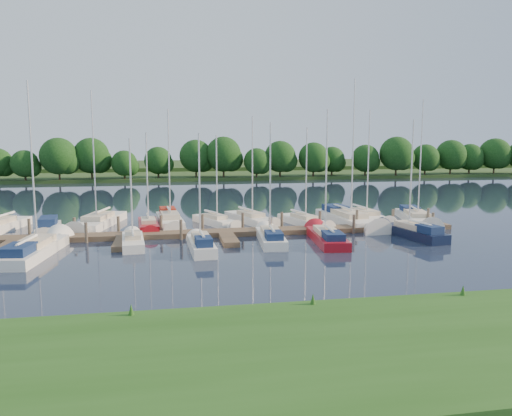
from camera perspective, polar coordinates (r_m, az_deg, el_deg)
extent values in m
plane|color=#1B2337|center=(33.81, -2.06, -5.67)|extent=(260.00, 260.00, 0.00)
cube|color=#214C15|center=(18.82, 5.09, -16.29)|extent=(90.00, 10.00, 0.50)
cube|color=#4A3929|center=(41.53, -3.62, -2.82)|extent=(40.00, 2.00, 0.40)
cube|color=#4A3929|center=(40.00, -26.57, -4.08)|extent=(1.20, 4.00, 0.40)
cube|color=#4A3929|center=(38.49, -15.05, -3.95)|extent=(1.20, 4.00, 0.40)
cube|color=#4A3929|center=(38.61, -3.11, -3.65)|extent=(1.20, 4.00, 0.40)
cube|color=#4A3929|center=(40.35, 8.25, -3.21)|extent=(1.20, 4.00, 0.40)
cube|color=#4A3929|center=(43.51, 18.32, -2.72)|extent=(1.20, 4.00, 0.40)
cylinder|color=#473D33|center=(43.87, -24.46, -2.42)|extent=(0.24, 0.24, 2.00)
cylinder|color=#473D33|center=(43.14, -20.01, -2.35)|extent=(0.24, 0.24, 2.00)
cylinder|color=#473D33|center=(42.67, -15.44, -2.26)|extent=(0.24, 0.24, 2.00)
cylinder|color=#473D33|center=(42.49, -10.79, -2.16)|extent=(0.24, 0.24, 2.00)
cylinder|color=#473D33|center=(42.58, -6.14, -2.04)|extent=(0.24, 0.24, 2.00)
cylinder|color=#473D33|center=(42.95, -1.53, -1.91)|extent=(0.24, 0.24, 2.00)
cylinder|color=#473D33|center=(43.59, 2.96, -1.77)|extent=(0.24, 0.24, 2.00)
cylinder|color=#473D33|center=(44.49, 7.30, -1.62)|extent=(0.24, 0.24, 2.00)
cylinder|color=#473D33|center=(45.64, 11.45, -1.48)|extent=(0.24, 0.24, 2.00)
cylinder|color=#473D33|center=(47.01, 15.37, -1.33)|extent=(0.24, 0.24, 2.00)
cylinder|color=#473D33|center=(48.59, 19.05, -1.19)|extent=(0.24, 0.24, 2.00)
cylinder|color=#473D33|center=(40.40, -18.83, -2.97)|extent=(0.24, 0.24, 2.00)
cylinder|color=#473D33|center=(39.94, -8.56, -2.75)|extent=(0.24, 0.24, 2.00)
cylinder|color=#473D33|center=(40.75, 1.62, -2.45)|extent=(0.24, 0.24, 2.00)
cylinder|color=#473D33|center=(42.78, 11.11, -2.09)|extent=(0.24, 0.24, 2.00)
cylinder|color=#473D33|center=(45.87, 19.53, -1.73)|extent=(0.24, 0.24, 2.00)
cube|color=#244119|center=(107.91, -7.69, 3.84)|extent=(180.00, 30.00, 0.60)
cube|color=#324B21|center=(132.81, -8.17, 4.77)|extent=(220.00, 40.00, 1.40)
cylinder|color=#38281C|center=(98.63, -24.36, 3.45)|extent=(0.36, 0.36, 2.79)
sphere|color=#0F340E|center=(98.46, -24.47, 5.43)|extent=(6.51, 6.51, 6.51)
sphere|color=#0F340E|center=(98.35, -23.62, 4.93)|extent=(4.65, 4.65, 4.65)
cylinder|color=#38281C|center=(96.35, -21.38, 3.52)|extent=(0.36, 0.36, 2.78)
sphere|color=#0F340E|center=(96.18, -21.49, 5.54)|extent=(6.49, 6.49, 6.49)
sphere|color=#0F340E|center=(96.15, -20.62, 5.02)|extent=(4.63, 4.63, 4.63)
cylinder|color=#38281C|center=(94.45, -17.83, 3.49)|extent=(0.36, 0.36, 2.41)
sphere|color=#0F340E|center=(94.28, -17.91, 5.28)|extent=(5.62, 5.62, 5.62)
sphere|color=#0F340E|center=(94.36, -17.15, 4.82)|extent=(4.02, 4.02, 4.02)
cylinder|color=#38281C|center=(93.42, -14.80, 3.55)|extent=(0.36, 0.36, 2.38)
sphere|color=#0F340E|center=(93.25, -14.87, 5.33)|extent=(5.54, 5.54, 5.54)
sphere|color=#0F340E|center=(93.40, -14.11, 4.88)|extent=(3.96, 3.96, 3.96)
cylinder|color=#38281C|center=(96.45, -11.22, 3.74)|extent=(0.36, 0.36, 2.17)
sphere|color=#0F340E|center=(96.29, -11.26, 5.31)|extent=(5.07, 5.07, 5.07)
sphere|color=#0F340E|center=(96.51, -10.60, 4.91)|extent=(3.62, 3.62, 3.62)
cylinder|color=#38281C|center=(96.53, -7.07, 3.85)|extent=(0.36, 0.36, 2.22)
sphere|color=#0F340E|center=(96.37, -7.10, 5.45)|extent=(5.17, 5.17, 5.17)
sphere|color=#0F340E|center=(96.67, -6.44, 5.03)|extent=(3.69, 3.69, 3.69)
cylinder|color=#38281C|center=(93.44, -3.92, 3.78)|extent=(0.36, 0.36, 2.29)
sphere|color=#0F340E|center=(93.28, -3.94, 5.49)|extent=(5.35, 5.35, 5.35)
sphere|color=#0F340E|center=(93.64, -3.25, 5.04)|extent=(3.82, 3.82, 3.82)
cylinder|color=#38281C|center=(95.35, 0.23, 4.02)|extent=(0.36, 0.36, 2.77)
sphere|color=#0F340E|center=(95.18, 0.23, 6.06)|extent=(6.47, 6.47, 6.47)
sphere|color=#0F340E|center=(95.67, 1.03, 5.51)|extent=(4.62, 4.62, 4.62)
cylinder|color=#38281C|center=(98.59, 3.44, 4.07)|extent=(0.36, 0.36, 2.53)
sphere|color=#0F340E|center=(98.43, 3.45, 5.86)|extent=(5.90, 5.90, 5.90)
sphere|color=#0F340E|center=(98.96, 4.14, 5.38)|extent=(4.21, 4.21, 4.21)
cylinder|color=#38281C|center=(100.76, 6.14, 4.15)|extent=(0.36, 0.36, 2.63)
sphere|color=#0F340E|center=(100.60, 6.17, 5.98)|extent=(6.14, 6.14, 6.14)
sphere|color=#0F340E|center=(101.20, 6.85, 5.48)|extent=(4.39, 4.39, 4.39)
cylinder|color=#38281C|center=(99.09, 9.39, 3.91)|extent=(0.36, 0.36, 2.23)
sphere|color=#0F340E|center=(98.94, 9.42, 5.48)|extent=(5.19, 5.19, 5.19)
sphere|color=#0F340E|center=(99.54, 9.98, 5.05)|extent=(3.71, 3.71, 3.71)
cylinder|color=#38281C|center=(103.28, 12.30, 4.07)|extent=(0.36, 0.36, 2.49)
sphere|color=#0F340E|center=(103.13, 12.35, 5.75)|extent=(5.80, 5.80, 5.80)
sphere|color=#0F340E|center=(103.83, 12.93, 5.29)|extent=(4.14, 4.14, 4.14)
cylinder|color=#38281C|center=(105.12, 15.19, 3.91)|extent=(0.36, 0.36, 2.02)
sphere|color=#0F340E|center=(104.99, 15.24, 5.25)|extent=(4.71, 4.71, 4.71)
sphere|color=#0F340E|center=(105.63, 15.68, 4.88)|extent=(3.36, 3.36, 3.36)
cylinder|color=#38281C|center=(107.23, 19.04, 3.86)|extent=(0.36, 0.36, 2.16)
sphere|color=#0F340E|center=(107.09, 19.10, 5.27)|extent=(5.04, 5.04, 5.04)
sphere|color=#0F340E|center=(107.83, 19.54, 4.88)|extent=(3.60, 3.60, 3.60)
cylinder|color=#38281C|center=(110.08, 20.96, 3.90)|extent=(0.36, 0.36, 2.28)
sphere|color=#0F340E|center=(109.94, 21.03, 5.35)|extent=(5.33, 5.33, 5.33)
sphere|color=#0F340E|center=(110.74, 21.46, 4.95)|extent=(3.81, 3.81, 3.81)
cylinder|color=#38281C|center=(114.95, 22.62, 4.06)|extent=(0.36, 0.36, 2.66)
sphere|color=#0F340E|center=(114.80, 22.71, 5.68)|extent=(6.21, 6.21, 6.21)
sphere|color=#0F340E|center=(115.73, 23.19, 5.23)|extent=(4.43, 4.43, 4.43)
cylinder|color=#38281C|center=(116.64, 25.93, 3.95)|extent=(0.36, 0.36, 2.78)
sphere|color=#0F340E|center=(116.49, 26.03, 5.62)|extent=(6.50, 6.50, 6.50)
sphere|color=#0F340E|center=(117.51, 26.50, 5.15)|extent=(4.64, 4.64, 4.64)
cube|color=white|center=(48.77, -26.99, -2.13)|extent=(3.33, 7.24, 1.16)
cube|color=beige|center=(48.35, -27.24, -1.33)|extent=(2.07, 3.38, 0.53)
cylinder|color=silver|center=(49.20, -26.69, -0.65)|extent=(0.74, 3.10, 0.10)
cylinder|color=white|center=(49.20, -26.69, -0.65)|extent=(0.76, 2.78, 0.20)
cube|color=white|center=(46.28, -22.62, -2.37)|extent=(2.26, 5.24, 0.93)
cone|color=white|center=(43.80, -22.94, -2.95)|extent=(1.01, 1.61, 0.84)
cube|color=#16274D|center=(46.16, -22.67, -1.48)|extent=(1.66, 2.93, 0.83)
cube|color=white|center=(48.15, -17.37, -1.74)|extent=(4.23, 8.76, 1.15)
cone|color=white|center=(44.28, -19.26, -2.65)|extent=(1.82, 3.15, 1.18)
cube|color=beige|center=(47.64, -17.58, -0.94)|extent=(2.59, 4.10, 0.52)
cylinder|color=silver|center=(46.74, -18.05, 5.70)|extent=(0.12, 0.12, 11.40)
cylinder|color=silver|center=(48.76, -17.08, -0.23)|extent=(0.96, 3.72, 0.10)
cylinder|color=white|center=(48.76, -17.08, -0.23)|extent=(0.96, 3.33, 0.20)
cube|color=maroon|center=(45.42, -12.20, -2.12)|extent=(2.07, 5.92, 0.97)
cone|color=maroon|center=(42.57, -12.03, -2.79)|extent=(0.97, 2.09, 0.81)
cube|color=beige|center=(45.04, -12.20, -1.43)|extent=(1.42, 2.70, 0.44)
cylinder|color=silver|center=(44.30, -12.33, 3.35)|extent=(0.12, 0.12, 7.84)
cylinder|color=silver|center=(45.84, -12.26, -0.82)|extent=(0.30, 2.61, 0.10)
cylinder|color=white|center=(45.84, -12.26, -0.82)|extent=(0.38, 2.33, 0.20)
cube|color=white|center=(46.89, -9.82, -1.74)|extent=(2.62, 7.38, 1.23)
cone|color=white|center=(43.34, -9.39, -2.53)|extent=(1.22, 2.61, 1.01)
cube|color=beige|center=(46.40, -9.81, -0.84)|extent=(1.79, 3.37, 0.56)
cube|color=maroon|center=(48.74, -10.07, -0.29)|extent=(1.59, 2.28, 0.62)
cylinder|color=silver|center=(45.57, -9.91, 4.96)|extent=(0.12, 0.12, 9.77)
cylinder|color=silver|center=(47.41, -9.94, -0.11)|extent=(0.37, 3.25, 0.10)
cylinder|color=white|center=(47.41, -9.94, -0.11)|extent=(0.44, 2.90, 0.20)
cube|color=white|center=(46.62, -4.81, -1.71)|extent=(3.79, 5.79, 1.00)
cone|color=white|center=(44.23, -2.98, -2.22)|extent=(1.54, 2.13, 0.79)
cube|color=beige|center=(46.27, -4.64, -1.00)|extent=(2.14, 2.80, 0.45)
cylinder|color=silver|center=(45.60, -4.51, 3.52)|extent=(0.12, 0.12, 7.62)
cylinder|color=silver|center=(46.95, -5.17, -0.42)|extent=(1.15, 2.35, 0.10)
cylinder|color=white|center=(46.95, -5.17, -0.42)|extent=(1.12, 2.14, 0.20)
cube|color=white|center=(47.77, -0.80, -1.44)|extent=(4.05, 7.17, 1.06)
cone|color=white|center=(44.79, 1.28, -2.08)|extent=(1.69, 2.60, 0.97)
cube|color=beige|center=(47.37, -0.61, -0.70)|extent=(2.38, 3.42, 0.48)
cylinder|color=silver|center=(46.59, -0.42, 4.75)|extent=(0.12, 0.12, 9.34)
cylinder|color=silver|center=(48.22, -1.19, -0.08)|extent=(1.09, 2.98, 0.10)
cylinder|color=white|center=(48.22, -1.19, -0.08)|extent=(1.08, 2.69, 0.20)
cube|color=white|center=(46.70, 5.27, -1.70)|extent=(3.53, 6.40, 0.99)
cone|color=white|center=(44.20, 7.46, -2.28)|extent=(1.48, 2.32, 0.86)
cube|color=beige|center=(46.35, 5.49, -1.00)|extent=(2.08, 3.04, 0.45)
cylinder|color=silver|center=(45.64, 5.77, 3.95)|extent=(0.12, 0.12, 8.33)
cylinder|color=silver|center=(47.06, 4.88, -0.41)|extent=(0.94, 2.67, 0.10)
cylinder|color=white|center=(47.06, 4.88, -0.41)|extent=(0.94, 2.41, 0.20)
cube|color=white|center=(48.04, 10.32, -1.52)|extent=(3.41, 9.45, 1.22)
cone|color=white|center=(43.98, 12.92, -2.47)|extent=(1.58, 3.34, 1.30)
cube|color=beige|center=(47.50, 10.58, -0.67)|extent=(2.31, 4.32, 0.55)
cube|color=#16274D|center=(50.22, 9.07, -0.04)|extent=(2.05, 2.93, 0.61)
cylinder|color=silver|center=(46.57, 11.02, 6.66)|extent=(0.12, 0.12, 12.49)
cylinder|color=silver|center=(48.68, 9.89, 0.09)|extent=(0.47, 4.16, 0.10)
cylinder|color=white|center=(48.68, 9.89, 0.09)|extent=(0.53, 3.70, 0.20)
cube|color=white|center=(50.15, 12.13, -1.17)|extent=(2.66, 7.50, 1.10)
cone|color=white|center=(46.95, 14.16, -1.86)|extent=(1.24, 2.65, 1.03)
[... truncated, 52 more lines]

